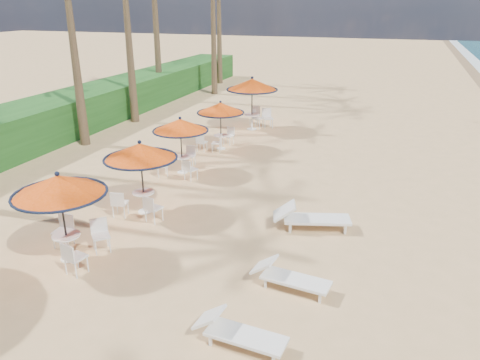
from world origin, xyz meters
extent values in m
plane|color=tan|center=(0.00, 0.00, 0.00)|extent=(160.00, 160.00, 0.00)
cube|color=#194716|center=(-13.50, 11.00, 0.90)|extent=(3.00, 40.00, 1.80)
cylinder|color=black|center=(-5.39, 0.35, 1.14)|extent=(0.05, 0.05, 2.27)
cone|color=#E95014|center=(-5.39, 0.35, 2.03)|extent=(2.27, 2.27, 0.49)
torus|color=black|center=(-5.39, 0.35, 1.80)|extent=(2.27, 2.27, 0.07)
sphere|color=black|center=(-5.39, 0.35, 2.31)|extent=(0.12, 0.12, 0.12)
cylinder|color=white|center=(-5.39, 0.35, 0.67)|extent=(0.69, 0.69, 0.04)
cylinder|color=white|center=(-5.39, 0.35, 0.35)|extent=(0.08, 0.08, 0.69)
cylinder|color=black|center=(-5.01, 3.49, 1.11)|extent=(0.05, 0.05, 2.22)
cone|color=#E95014|center=(-5.01, 3.49, 1.98)|extent=(2.22, 2.22, 0.48)
torus|color=black|center=(-5.01, 3.49, 1.76)|extent=(2.22, 2.22, 0.07)
sphere|color=black|center=(-5.01, 3.49, 2.26)|extent=(0.12, 0.12, 0.12)
cylinder|color=white|center=(-5.01, 3.49, 0.66)|extent=(0.68, 0.68, 0.04)
cylinder|color=white|center=(-5.01, 3.49, 0.34)|extent=(0.08, 0.08, 0.68)
cylinder|color=black|center=(-5.46, 7.12, 1.05)|extent=(0.05, 0.05, 2.09)
cone|color=#E95014|center=(-5.46, 7.12, 1.87)|extent=(2.09, 2.09, 0.46)
torus|color=black|center=(-5.46, 7.12, 1.66)|extent=(2.09, 2.09, 0.06)
sphere|color=black|center=(-5.46, 7.12, 2.13)|extent=(0.11, 0.11, 0.11)
cylinder|color=white|center=(-5.46, 7.12, 0.62)|extent=(0.64, 0.64, 0.04)
cylinder|color=white|center=(-5.46, 7.12, 0.32)|extent=(0.07, 0.07, 0.64)
cylinder|color=black|center=(-5.17, 10.48, 1.03)|extent=(0.04, 0.04, 2.07)
cone|color=#E95014|center=(-5.17, 10.48, 1.84)|extent=(2.07, 2.07, 0.45)
torus|color=black|center=(-5.17, 10.48, 1.64)|extent=(2.07, 2.07, 0.06)
sphere|color=black|center=(-5.17, 10.48, 2.10)|extent=(0.11, 0.11, 0.11)
cylinder|color=white|center=(-5.17, 10.48, 0.61)|extent=(0.63, 0.63, 0.04)
cylinder|color=white|center=(-5.17, 10.48, 0.31)|extent=(0.07, 0.07, 0.63)
cylinder|color=black|center=(-4.91, 14.14, 1.29)|extent=(0.06, 0.06, 2.57)
cone|color=#E95014|center=(-4.91, 14.14, 2.29)|extent=(2.57, 2.57, 0.56)
torus|color=black|center=(-4.91, 14.14, 2.03)|extent=(2.57, 2.57, 0.08)
sphere|color=black|center=(-4.91, 14.14, 2.62)|extent=(0.13, 0.13, 0.13)
cylinder|color=white|center=(-4.91, 14.14, 0.76)|extent=(0.78, 0.78, 0.04)
cylinder|color=white|center=(-4.91, 14.14, 0.39)|extent=(0.09, 0.09, 0.78)
cube|color=white|center=(-0.11, -1.28, 0.25)|extent=(1.59, 0.70, 0.06)
cube|color=white|center=(-0.89, -1.21, 0.46)|extent=(0.56, 0.61, 0.38)
cube|color=white|center=(-0.11, -1.28, 0.11)|extent=(0.05, 0.05, 0.22)
cube|color=white|center=(0.35, 0.88, 0.26)|extent=(1.62, 0.76, 0.06)
cube|color=white|center=(-0.42, 0.98, 0.46)|extent=(0.59, 0.63, 0.39)
cube|color=white|center=(0.35, 0.88, 0.11)|extent=(0.06, 0.06, 0.22)
cube|color=white|center=(0.26, 4.07, 0.31)|extent=(2.00, 1.18, 0.08)
cube|color=white|center=(-0.65, 3.81, 0.55)|extent=(0.79, 0.83, 0.47)
cube|color=white|center=(0.26, 4.07, 0.13)|extent=(0.07, 0.07, 0.27)
cone|color=brown|center=(-11.30, 9.10, 4.03)|extent=(0.44, 0.44, 8.06)
cone|color=brown|center=(-11.43, 13.68, 4.50)|extent=(0.44, 0.44, 9.00)
cone|color=brown|center=(-13.01, 19.52, 6.09)|extent=(0.44, 0.44, 12.18)
cone|color=brown|center=(-10.38, 22.67, 4.27)|extent=(0.44, 0.44, 8.54)
cone|color=brown|center=(-11.69, 27.09, 4.47)|extent=(0.44, 0.44, 8.94)
camera|label=1|loc=(2.10, -8.07, 6.13)|focal=35.00mm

